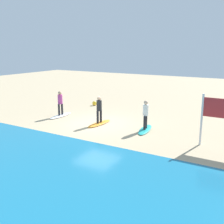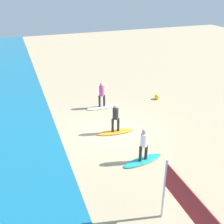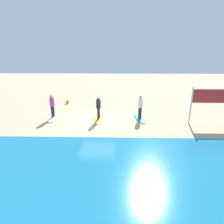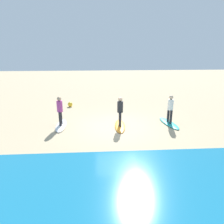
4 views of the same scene
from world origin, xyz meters
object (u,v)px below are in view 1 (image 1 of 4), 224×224
Objects in this scene: surfboard_teal at (145,130)px; surfer_teal at (146,113)px; surfer_orange at (99,108)px; surfboard_white at (61,116)px; surfboard_orange at (99,123)px; surfer_white at (60,101)px; beach_ball at (95,103)px.

surfboard_teal is 0.99m from surfer_teal.
surfboard_teal is 3.11m from surfer_orange.
surfboard_white is (3.36, -0.32, -0.99)m from surfer_orange.
surfboard_orange is 1.28× the size of surfer_white.
surfboard_white is (6.30, -0.05, 0.00)m from surfboard_teal.
surfboard_teal is 6.30m from surfboard_white.
surfboard_white is 5.86× the size of beach_ball.
surfboard_teal is 1.28× the size of surfer_orange.
surfer_orange reaches higher than surfboard_white.
surfboard_orange is 0.99m from surfer_orange.
surfer_teal is 3.11m from surfboard_orange.
surfer_white is at bearing -5.37° from surfer_orange.
beach_ball is at bearing -33.44° from surfer_teal.
surfer_orange is at bearing 83.09° from surfboard_white.
surfboard_orange is 3.52m from surfer_white.
surfboard_teal and surfboard_orange have the same top height.
surfboard_white is (6.30, -0.05, -0.99)m from surfer_teal.
surfboard_orange is 1.28× the size of surfer_orange.
beach_ball is at bearing -90.05° from surfer_white.
surfboard_white is at bearing 89.95° from beach_ball.
surfer_white is at bearing -91.41° from surfboard_orange.
surfboard_white is at bearing 0.00° from surfer_white.
surfer_white reaches higher than surfboard_teal.
surfer_white is 4.19m from beach_ball.
surfboard_white is at bearing -100.25° from surfboard_teal.
surfer_teal is 2.95m from surfer_orange.
beach_ball is (3.36, -4.42, 0.13)m from surfboard_orange.
surfboard_white is at bearing -0.47° from surfer_teal.
surfboard_orange is at bearing -94.64° from surfboard_teal.
surfer_teal is 1.00× the size of surfer_orange.
beach_ball is at bearing -133.22° from surfboard_teal.
surfer_orange is (2.94, 0.26, 0.00)m from surfer_teal.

